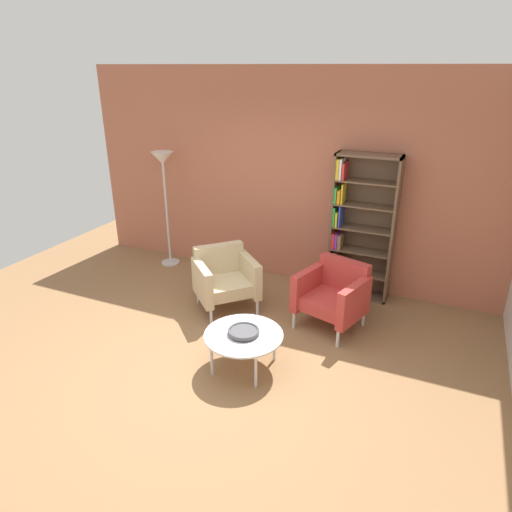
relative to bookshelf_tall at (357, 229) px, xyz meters
The scene contains 8 objects.
ground_plane 2.61m from the bookshelf_tall, 112.38° to the right, with size 8.32×8.32×0.00m, color olive.
brick_back_panel 1.08m from the bookshelf_tall, 167.31° to the left, with size 6.40×0.12×2.90m, color #B2664C.
bookshelf_tall is the anchor object (origin of this frame).
coffee_table_low 2.28m from the bookshelf_tall, 106.75° to the right, with size 0.80×0.80×0.40m.
decorative_bowl 2.26m from the bookshelf_tall, 106.75° to the right, with size 0.32×0.32×0.05m.
armchair_near_window 1.06m from the bookshelf_tall, 92.19° to the right, with size 0.87×0.83×0.78m.
armchair_corner_red 1.83m from the bookshelf_tall, 143.14° to the right, with size 0.95×0.95×0.78m.
floor_lamp_torchiere 2.90m from the bookshelf_tall, behind, with size 0.32×0.32×1.74m.
Camera 1 is at (1.99, -3.36, 2.89)m, focal length 31.89 mm.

